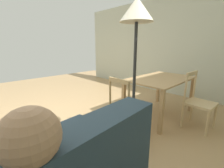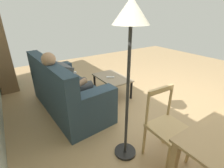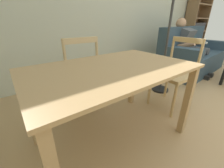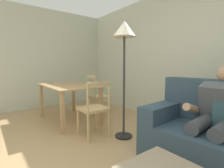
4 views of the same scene
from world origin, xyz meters
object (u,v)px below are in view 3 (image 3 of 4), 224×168
Objects in this scene: dining_chair_facing_couch at (174,75)px; person_lounging at (189,45)px; bookshelf at (194,32)px; dining_table at (112,79)px; couch at (190,56)px; dining_chair_near_wall at (79,77)px.

person_lounging is at bearing 21.78° from dining_chair_facing_couch.
dining_table is at bearing -161.89° from bookshelf.
couch is 2.05m from bookshelf.
person_lounging is at bearing 13.57° from dining_table.
dining_table is at bearing 179.93° from dining_chair_facing_couch.
bookshelf is 3.90m from dining_chair_facing_couch.
dining_table is 1.04m from dining_chair_facing_couch.
dining_chair_facing_couch reaches higher than dining_table.
dining_table is (-2.80, -0.64, 0.29)m from couch.
person_lounging is (-0.21, -0.01, 0.26)m from couch.
bookshelf is 2.10× the size of dining_chair_near_wall.
dining_chair_facing_couch is (-1.57, -0.63, -0.15)m from person_lounging.
dining_chair_near_wall is at bearing 145.38° from dining_chair_facing_couch.
dining_chair_facing_couch is (1.02, -0.71, 0.01)m from dining_chair_near_wall.
person_lounging reaches higher than couch.
dining_chair_near_wall is at bearing 178.24° from person_lounging.
dining_table is 1.46× the size of dining_chair_near_wall.
couch reaches higher than dining_chair_facing_couch.
bookshelf reaches higher than dining_chair_facing_couch.
person_lounging is 1.70m from dining_chair_facing_couch.
bookshelf is at bearing 18.11° from dining_table.
bookshelf is at bearing 9.86° from dining_chair_near_wall.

